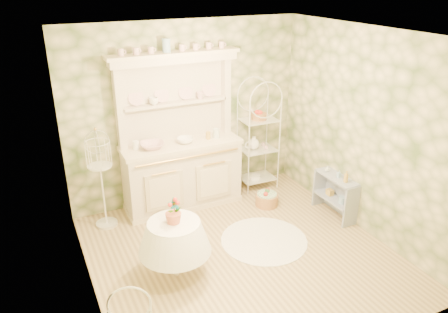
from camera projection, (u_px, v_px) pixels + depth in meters
name	position (u px, v px, depth m)	size (l,w,h in m)	color
floor	(241.00, 254.00, 5.52)	(3.60, 3.60, 0.00)	tan
ceiling	(245.00, 34.00, 4.46)	(3.60, 3.60, 0.00)	white
wall_left	(81.00, 187.00, 4.27)	(3.60, 3.60, 0.00)	beige
wall_right	(364.00, 133.00, 5.71)	(3.60, 3.60, 0.00)	beige
wall_back	(186.00, 113.00, 6.48)	(3.60, 3.60, 0.00)	beige
wall_front	(348.00, 235.00, 3.50)	(3.60, 3.60, 0.00)	beige
kitchen_dresser	(181.00, 134.00, 6.25)	(1.87, 0.61, 2.29)	beige
bakers_rack	(258.00, 137.00, 6.94)	(0.53, 0.38, 1.72)	white
side_shelf	(335.00, 195.00, 6.30)	(0.27, 0.74, 0.63)	#959FB6
round_table	(175.00, 253.00, 5.03)	(0.55, 0.55, 0.60)	white
birdcage_stand	(101.00, 178.00, 5.87)	(0.34, 0.34, 1.46)	white
floor_basket	(267.00, 198.00, 6.63)	(0.38, 0.38, 0.25)	#AF7947
lace_rug	(264.00, 240.00, 5.79)	(1.15, 1.15, 0.01)	white
bowl_floral	(152.00, 148.00, 6.11)	(0.33, 0.33, 0.08)	white
bowl_white	(185.00, 142.00, 6.31)	(0.24, 0.24, 0.08)	white
cup_left	(154.00, 103.00, 6.08)	(0.13, 0.13, 0.10)	white
cup_right	(200.00, 97.00, 6.35)	(0.11, 0.11, 0.10)	white
potted_geranium	(175.00, 211.00, 4.84)	(0.15, 0.10, 0.28)	#3F7238
bottle_amber	(346.00, 178.00, 5.99)	(0.07, 0.07, 0.17)	#B8933A
bottle_blue	(339.00, 175.00, 6.14)	(0.05, 0.05, 0.11)	#89B0CC
bottle_glass	(327.00, 169.00, 6.33)	(0.07, 0.07, 0.09)	silver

